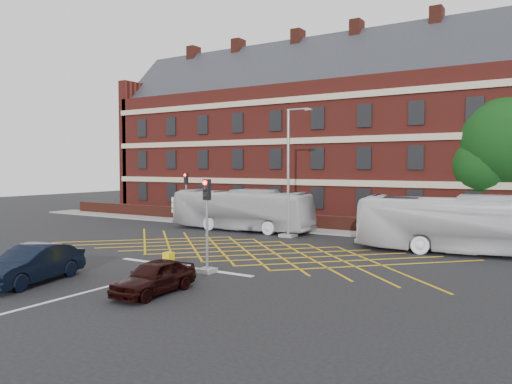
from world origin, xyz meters
The scene contains 17 objects.
ground centered at (0.00, 0.00, 0.00)m, with size 120.00×120.00×0.00m, color black.
victorian_building centered at (0.25, 22.00, 7.84)m, with size 51.00×12.17×20.40m.
boundary_wall centered at (0.00, 13.00, 0.55)m, with size 56.00×0.50×1.10m, color #4A1C13.
far_pavement centered at (0.00, 12.00, 0.06)m, with size 60.00×3.00×0.12m, color slate.
box_junction_hatching centered at (0.00, 2.00, 0.01)m, with size 11.50×0.12×0.02m, color #CC990C.
stop_line centered at (0.00, -3.50, 0.01)m, with size 8.00×0.30×0.02m, color silver.
centre_line centered at (0.00, -10.00, 0.01)m, with size 0.15×14.00×0.02m, color silver.
bus_left centered at (-5.18, 9.31, 1.56)m, with size 2.62×11.21×3.12m, color #BCBBC0.
bus_right centered at (10.90, 7.58, 1.64)m, with size 2.75×11.74×3.27m, color silver.
car_navy centered at (-3.18, -9.38, 0.79)m, with size 1.67×4.79×1.58m, color black.
car_maroon centered at (2.35, -7.95, 0.64)m, with size 1.52×3.79×1.29m, color black.
deciduous_tree centered at (11.87, 18.32, 6.11)m, with size 7.69×7.50×10.39m.
traffic_light_near centered at (1.77, -3.90, 1.76)m, with size 0.70×0.70×4.27m.
traffic_light_far centered at (-11.36, 10.26, 1.76)m, with size 0.70×0.70×4.27m.
street_lamp centered at (-0.52, 8.22, 2.99)m, with size 2.25×1.00×8.74m.
direction_signs centered at (-13.34, 11.33, 1.38)m, with size 1.10×0.16×2.20m.
utility_cabinet centered at (-0.20, -4.31, 0.41)m, with size 0.41×0.40×0.81m, color yellow.
Camera 1 is at (15.65, -21.83, 4.88)m, focal length 35.00 mm.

